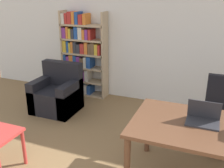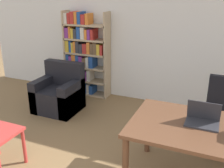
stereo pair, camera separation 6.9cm
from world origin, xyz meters
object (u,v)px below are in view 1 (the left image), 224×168
at_px(laptop, 203,118).
at_px(armchair, 57,95).
at_px(bookshelf, 81,55).
at_px(desk, 208,134).
at_px(office_chair, 220,119).

height_order(laptop, armchair, laptop).
xyz_separation_m(laptop, bookshelf, (-2.48, 1.89, 0.03)).
bearing_deg(bookshelf, desk, -37.59).
bearing_deg(armchair, laptop, -21.64).
distance_m(armchair, bookshelf, 1.04).
bearing_deg(bookshelf, laptop, -37.27).
xyz_separation_m(desk, laptop, (-0.07, 0.08, 0.14)).
bearing_deg(desk, office_chair, 81.63).
distance_m(laptop, bookshelf, 3.12).
bearing_deg(laptop, armchair, 158.36).
distance_m(office_chair, armchair, 2.74).
bearing_deg(office_chair, desk, -98.37).
bearing_deg(desk, bookshelf, 142.41).
relative_size(armchair, bookshelf, 0.51).
bearing_deg(desk, laptop, 132.70).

